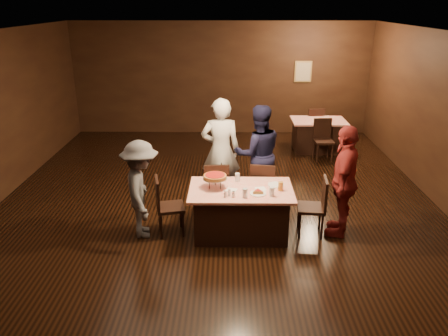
{
  "coord_description": "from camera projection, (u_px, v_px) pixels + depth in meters",
  "views": [
    {
      "loc": [
        0.21,
        -6.89,
        3.48
      ],
      "look_at": [
        0.14,
        -0.44,
        1.0
      ],
      "focal_mm": 35.0,
      "sensor_mm": 36.0,
      "label": 1
    }
  ],
  "objects": [
    {
      "name": "glass_front_right",
      "position": [
        272.0,
        192.0,
        6.45
      ],
      "size": [
        0.08,
        0.08,
        0.14
      ],
      "primitive_type": "cylinder",
      "color": "silver",
      "rests_on": "main_table"
    },
    {
      "name": "back_table",
      "position": [
        318.0,
        135.0,
        10.72
      ],
      "size": [
        1.3,
        0.9,
        0.77
      ],
      "primitive_type": "cube",
      "color": "#B31B0B",
      "rests_on": "ground"
    },
    {
      "name": "plate_empty",
      "position": [
        276.0,
        185.0,
        6.84
      ],
      "size": [
        0.25,
        0.25,
        0.01
      ],
      "primitive_type": "cylinder",
      "color": "white",
      "rests_on": "main_table"
    },
    {
      "name": "main_table",
      "position": [
        241.0,
        211.0,
        6.85
      ],
      "size": [
        1.6,
        1.0,
        0.77
      ],
      "primitive_type": "cube",
      "color": "red",
      "rests_on": "ground"
    },
    {
      "name": "glass_front_left",
      "position": [
        245.0,
        193.0,
        6.41
      ],
      "size": [
        0.08,
        0.08,
        0.14
      ],
      "primitive_type": "cylinder",
      "color": "silver",
      "rests_on": "main_table"
    },
    {
      "name": "diner_red_shirt",
      "position": [
        344.0,
        181.0,
        6.69
      ],
      "size": [
        0.78,
        1.13,
        1.78
      ],
      "primitive_type": "imported",
      "rotation": [
        0.0,
        0.0,
        -1.93
      ],
      "color": "maroon",
      "rests_on": "ground"
    },
    {
      "name": "napkin_center",
      "position": [
        260.0,
        189.0,
        6.71
      ],
      "size": [
        0.19,
        0.19,
        0.01
      ],
      "primitive_type": "cube",
      "rotation": [
        0.0,
        0.0,
        0.21
      ],
      "color": "white",
      "rests_on": "main_table"
    },
    {
      "name": "glass_amber",
      "position": [
        281.0,
        186.0,
        6.63
      ],
      "size": [
        0.08,
        0.08,
        0.14
      ],
      "primitive_type": "cylinder",
      "color": "#BF7F26",
      "rests_on": "main_table"
    },
    {
      "name": "diner_grey_knit",
      "position": [
        141.0,
        190.0,
        6.68
      ],
      "size": [
        0.77,
        1.1,
        1.55
      ],
      "primitive_type": "imported",
      "rotation": [
        0.0,
        0.0,
        1.77
      ],
      "color": "#4F4F54",
      "rests_on": "ground"
    },
    {
      "name": "chair_end_right",
      "position": [
        311.0,
        207.0,
        6.81
      ],
      "size": [
        0.46,
        0.46,
        0.95
      ],
      "primitive_type": "cube",
      "rotation": [
        0.0,
        0.0,
        -1.67
      ],
      "color": "black",
      "rests_on": "ground"
    },
    {
      "name": "chair_far_left",
      "position": [
        216.0,
        187.0,
        7.52
      ],
      "size": [
        0.45,
        0.45,
        0.95
      ],
      "primitive_type": "cube",
      "rotation": [
        0.0,
        0.0,
        3.2
      ],
      "color": "black",
      "rests_on": "ground"
    },
    {
      "name": "condiments",
      "position": [
        229.0,
        194.0,
        6.43
      ],
      "size": [
        0.17,
        0.1,
        0.09
      ],
      "color": "silver",
      "rests_on": "main_table"
    },
    {
      "name": "pizza_stand",
      "position": [
        215.0,
        177.0,
        6.7
      ],
      "size": [
        0.38,
        0.38,
        0.22
      ],
      "color": "black",
      "rests_on": "main_table"
    },
    {
      "name": "chair_back_near",
      "position": [
        324.0,
        140.0,
        10.03
      ],
      "size": [
        0.45,
        0.45,
        0.95
      ],
      "primitive_type": "cube",
      "rotation": [
        0.0,
        0.0,
        0.07
      ],
      "color": "black",
      "rests_on": "ground"
    },
    {
      "name": "chair_end_left",
      "position": [
        171.0,
        206.0,
        6.83
      ],
      "size": [
        0.5,
        0.5,
        0.95
      ],
      "primitive_type": "cube",
      "rotation": [
        0.0,
        0.0,
        1.79
      ],
      "color": "black",
      "rests_on": "ground"
    },
    {
      "name": "diner_navy_hoodie",
      "position": [
        258.0,
        154.0,
        7.85
      ],
      "size": [
        0.97,
        0.81,
        1.8
      ],
      "primitive_type": "imported",
      "rotation": [
        0.0,
        0.0,
        3.29
      ],
      "color": "black",
      "rests_on": "ground"
    },
    {
      "name": "diner_white_jacket",
      "position": [
        221.0,
        151.0,
        7.83
      ],
      "size": [
        0.72,
        0.49,
        1.92
      ],
      "primitive_type": "imported",
      "rotation": [
        0.0,
        0.0,
        3.18
      ],
      "color": "silver",
      "rests_on": "ground"
    },
    {
      "name": "room",
      "position": [
        216.0,
        91.0,
        6.92
      ],
      "size": [
        10.0,
        10.04,
        3.02
      ],
      "color": "black",
      "rests_on": "ground"
    },
    {
      "name": "chair_back_far",
      "position": [
        314.0,
        125.0,
        11.25
      ],
      "size": [
        0.46,
        0.46,
        0.95
      ],
      "primitive_type": "cube",
      "rotation": [
        0.0,
        0.0,
        3.24
      ],
      "color": "black",
      "rests_on": "ground"
    },
    {
      "name": "glass_back",
      "position": [
        237.0,
        177.0,
        6.97
      ],
      "size": [
        0.08,
        0.08,
        0.14
      ],
      "primitive_type": "cylinder",
      "color": "silver",
      "rests_on": "main_table"
    },
    {
      "name": "napkin_left",
      "position": [
        231.0,
        190.0,
        6.67
      ],
      "size": [
        0.21,
        0.21,
        0.01
      ],
      "primitive_type": "cube",
      "rotation": [
        0.0,
        0.0,
        -0.35
      ],
      "color": "white",
      "rests_on": "main_table"
    },
    {
      "name": "plate_with_slice",
      "position": [
        258.0,
        192.0,
        6.53
      ],
      "size": [
        0.25,
        0.25,
        0.06
      ],
      "color": "white",
      "rests_on": "main_table"
    },
    {
      "name": "chair_far_right",
      "position": [
        263.0,
        187.0,
        7.51
      ],
      "size": [
        0.48,
        0.48,
        0.95
      ],
      "primitive_type": "cube",
      "rotation": [
        0.0,
        0.0,
        2.97
      ],
      "color": "black",
      "rests_on": "ground"
    }
  ]
}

